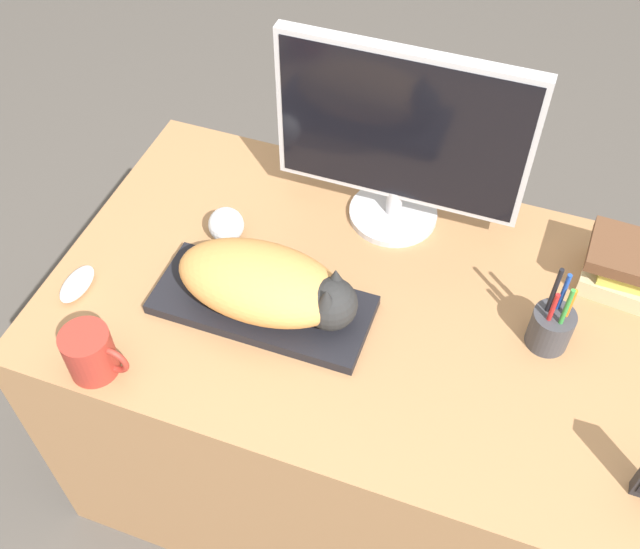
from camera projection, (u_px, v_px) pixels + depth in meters
name	position (u px, v px, depth m)	size (l,w,h in m)	color
desk	(359.00, 395.00, 1.82)	(1.30, 0.79, 0.74)	#9E7047
keyboard	(263.00, 305.00, 1.51)	(0.44, 0.19, 0.02)	black
cat	(270.00, 285.00, 1.45)	(0.37, 0.19, 0.13)	#D18C47
monitor	(401.00, 136.00, 1.52)	(0.53, 0.20, 0.43)	#B7B7BC
computer_mouse	(77.00, 284.00, 1.55)	(0.05, 0.10, 0.03)	silver
coffee_mug	(91.00, 353.00, 1.39)	(0.13, 0.09, 0.10)	#9E2D23
pen_cup	(551.00, 327.00, 1.43)	(0.08, 0.08, 0.20)	#38383D
baseball	(226.00, 225.00, 1.62)	(0.08, 0.08, 0.08)	silver
book_stack	(638.00, 270.00, 1.52)	(0.22, 0.17, 0.11)	#C6B284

